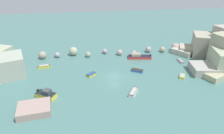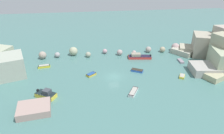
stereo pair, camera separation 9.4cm
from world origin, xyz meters
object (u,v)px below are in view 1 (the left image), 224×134
(moored_boat_4, at_px, (182,76))
(moored_boat_6, at_px, (133,92))
(moored_boat_1, at_px, (137,70))
(channel_buoy, at_px, (128,55))
(moored_boat_5, at_px, (91,74))
(moored_boat_7, at_px, (181,61))
(moored_boat_0, at_px, (139,56))
(stone_dock, at_px, (34,109))
(moored_boat_3, at_px, (46,94))
(moored_boat_2, at_px, (44,66))

(moored_boat_4, distance_m, moored_boat_6, 14.94)
(moored_boat_1, distance_m, moored_boat_4, 11.54)
(channel_buoy, relative_size, moored_boat_5, 0.22)
(moored_boat_1, xyz_separation_m, moored_boat_7, (14.22, 4.26, -0.05))
(moored_boat_1, bearing_deg, channel_buoy, -59.04)
(moored_boat_1, bearing_deg, moored_boat_0, -77.47)
(stone_dock, distance_m, moored_boat_5, 17.72)
(stone_dock, xyz_separation_m, moored_boat_1, (23.99, 13.82, -0.44))
(moored_boat_5, bearing_deg, moored_boat_1, -37.38)
(channel_buoy, distance_m, moored_boat_1, 10.15)
(stone_dock, bearing_deg, moored_boat_3, 72.18)
(stone_dock, height_order, channel_buoy, stone_dock)
(moored_boat_0, height_order, moored_boat_5, moored_boat_0)
(moored_boat_4, height_order, moored_boat_5, moored_boat_4)
(moored_boat_2, distance_m, moored_boat_7, 39.34)
(moored_boat_4, bearing_deg, moored_boat_5, 110.92)
(channel_buoy, distance_m, moored_boat_4, 18.31)
(moored_boat_3, relative_size, moored_boat_6, 1.21)
(channel_buoy, bearing_deg, moored_boat_1, -88.71)
(moored_boat_3, distance_m, moored_boat_7, 38.96)
(moored_boat_1, distance_m, moored_boat_7, 14.85)
(moored_boat_1, relative_size, moored_boat_6, 0.84)
(moored_boat_6, bearing_deg, channel_buoy, 20.64)
(moored_boat_1, xyz_separation_m, moored_boat_4, (10.57, -4.64, 0.00))
(stone_dock, bearing_deg, channel_buoy, 45.25)
(moored_boat_5, bearing_deg, moored_boat_7, -29.53)
(moored_boat_6, xyz_separation_m, moored_boat_7, (17.59, 14.29, -0.08))
(moored_boat_6, bearing_deg, moored_boat_2, 83.19)
(moored_boat_2, relative_size, moored_boat_7, 1.16)
(moored_boat_2, xyz_separation_m, moored_boat_7, (39.31, -1.65, -0.12))
(moored_boat_5, distance_m, moored_boat_6, 13.07)
(moored_boat_0, bearing_deg, moored_boat_3, 42.36)
(moored_boat_0, distance_m, moored_boat_2, 27.77)
(moored_boat_1, bearing_deg, moored_boat_7, -133.65)
(channel_buoy, distance_m, moored_boat_0, 3.34)
(stone_dock, distance_m, moored_boat_3, 5.11)
(moored_boat_2, bearing_deg, moored_boat_3, -87.42)
(moored_boat_4, bearing_deg, moored_boat_7, 8.83)
(stone_dock, height_order, moored_boat_0, moored_boat_0)
(moored_boat_0, relative_size, moored_boat_4, 2.81)
(channel_buoy, xyz_separation_m, moored_boat_1, (0.23, -10.15, -0.01))
(moored_boat_6, bearing_deg, stone_dock, 129.89)
(moored_boat_5, bearing_deg, channel_buoy, 1.68)
(moored_boat_0, height_order, moored_boat_1, moored_boat_0)
(moored_boat_0, xyz_separation_m, moored_boat_6, (-5.94, -18.39, -0.26))
(moored_boat_0, height_order, moored_boat_6, moored_boat_0)
(moored_boat_2, height_order, moored_boat_5, moored_boat_2)
(channel_buoy, bearing_deg, moored_boat_0, -32.43)
(moored_boat_6, bearing_deg, moored_boat_7, -21.43)
(moored_boat_0, xyz_separation_m, moored_boat_4, (7.99, -13.00, -0.29))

